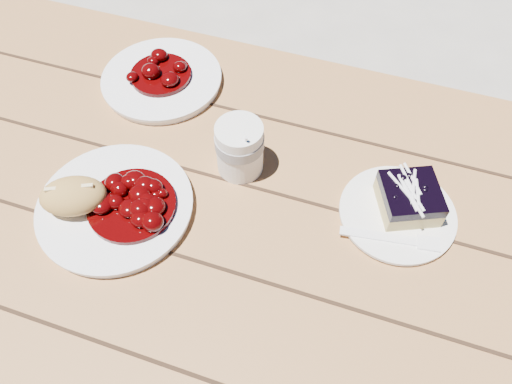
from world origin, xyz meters
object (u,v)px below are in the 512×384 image
(bread_roll, at_px, (73,196))
(dessert_plate, at_px, (397,214))
(picnic_table, at_px, (148,242))
(blueberry_cake, at_px, (409,198))
(main_plate, at_px, (116,207))
(second_plate, at_px, (162,80))
(coffee_cup, at_px, (240,148))

(bread_roll, xyz_separation_m, dessert_plate, (0.50, 0.16, -0.04))
(picnic_table, xyz_separation_m, blueberry_cake, (0.44, 0.12, 0.20))
(bread_roll, bearing_deg, main_plate, 19.98)
(bread_roll, relative_size, second_plate, 0.46)
(bread_roll, bearing_deg, dessert_plate, 17.39)
(main_plate, relative_size, second_plate, 1.08)
(bread_roll, height_order, second_plate, bread_roll)
(main_plate, bearing_deg, picnic_table, 75.44)
(bread_roll, height_order, dessert_plate, bread_roll)
(dessert_plate, height_order, coffee_cup, coffee_cup)
(picnic_table, bearing_deg, bread_roll, -139.50)
(main_plate, relative_size, coffee_cup, 2.50)
(main_plate, relative_size, blueberry_cake, 2.11)
(main_plate, xyz_separation_m, dessert_plate, (0.44, 0.14, -0.00))
(main_plate, bearing_deg, second_plate, 100.21)
(second_plate, bearing_deg, bread_roll, -90.18)
(picnic_table, height_order, second_plate, second_plate)
(picnic_table, height_order, dessert_plate, dessert_plate)
(picnic_table, bearing_deg, coffee_cup, 36.71)
(main_plate, height_order, coffee_cup, coffee_cup)
(picnic_table, distance_m, coffee_cup, 0.29)
(dessert_plate, height_order, blueberry_cake, blueberry_cake)
(picnic_table, distance_m, dessert_plate, 0.47)
(bread_roll, bearing_deg, second_plate, 89.82)
(dessert_plate, bearing_deg, main_plate, -162.94)
(dessert_plate, bearing_deg, second_plate, 161.60)
(dessert_plate, relative_size, second_plate, 0.79)
(main_plate, distance_m, coffee_cup, 0.23)
(bread_roll, height_order, blueberry_cake, bread_roll)
(bread_roll, bearing_deg, blueberry_cake, 18.61)
(main_plate, relative_size, dessert_plate, 1.36)
(main_plate, bearing_deg, dessert_plate, 17.06)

